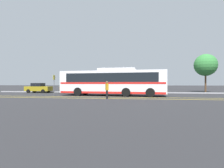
{
  "coord_description": "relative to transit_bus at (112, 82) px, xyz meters",
  "views": [
    {
      "loc": [
        2.33,
        -21.4,
        1.49
      ],
      "look_at": [
        -0.63,
        -0.44,
        1.42
      ],
      "focal_mm": 28.0,
      "sensor_mm": 36.0,
      "label": 1
    }
  ],
  "objects": [
    {
      "name": "transit_bus",
      "position": [
        0.0,
        0.0,
        0.0
      ],
      "size": [
        13.14,
        3.65,
        3.31
      ],
      "rotation": [
        0.0,
        0.0,
        1.48
      ],
      "color": "silver",
      "rests_on": "ground_plane"
    },
    {
      "name": "pedestrian_0",
      "position": [
        0.07,
        -4.15,
        -0.75
      ],
      "size": [
        0.39,
        0.47,
        1.71
      ],
      "rotation": [
        0.0,
        0.0,
        5.18
      ],
      "color": "black",
      "rests_on": "ground_plane"
    },
    {
      "name": "curb_strip",
      "position": [
        -0.01,
        6.44,
        -1.64
      ],
      "size": [
        40.68,
        0.36,
        0.15
      ],
      "primitive_type": "cube",
      "color": "#99999E",
      "rests_on": "ground_plane"
    },
    {
      "name": "ground_plane",
      "position": [
        0.61,
        0.45,
        -1.72
      ],
      "size": [
        220.0,
        220.0,
        0.0
      ],
      "primitive_type": "plane",
      "color": "#262628"
    },
    {
      "name": "lane_strip_0",
      "position": [
        -0.01,
        -2.2,
        -1.71
      ],
      "size": [
        32.68,
        0.2,
        0.01
      ],
      "primitive_type": "cube",
      "rotation": [
        0.0,
        0.0,
        1.57
      ],
      "color": "gold",
      "rests_on": "ground_plane"
    },
    {
      "name": "bus_stop_sign",
      "position": [
        -7.12,
        -0.7,
        -0.11
      ],
      "size": [
        0.07,
        0.4,
        2.55
      ],
      "rotation": [
        0.0,
        0.0,
        1.48
      ],
      "color": "#59595E",
      "rests_on": "ground_plane"
    },
    {
      "name": "parked_car_1",
      "position": [
        -6.63,
        5.08,
        -1.01
      ],
      "size": [
        4.22,
        1.93,
        1.38
      ],
      "rotation": [
        0.0,
        0.0,
        1.56
      ],
      "color": "#4C3823",
      "rests_on": "ground_plane"
    },
    {
      "name": "tree_0",
      "position": [
        14.66,
        10.88,
        2.92
      ],
      "size": [
        3.76,
        3.76,
        6.53
      ],
      "color": "#513823",
      "rests_on": "ground_plane"
    },
    {
      "name": "parked_car_0",
      "position": [
        -12.56,
        4.96,
        -0.94
      ],
      "size": [
        3.94,
        1.89,
        1.55
      ],
      "rotation": [
        0.0,
        0.0,
        -1.56
      ],
      "color": "olive",
      "rests_on": "ground_plane"
    },
    {
      "name": "lane_strip_1",
      "position": [
        -0.01,
        -3.94,
        -1.71
      ],
      "size": [
        32.68,
        0.2,
        0.01
      ],
      "primitive_type": "cube",
      "rotation": [
        0.0,
        0.0,
        1.57
      ],
      "color": "gold",
      "rests_on": "ground_plane"
    },
    {
      "name": "parked_car_2",
      "position": [
        -0.24,
        4.96,
        -0.96
      ],
      "size": [
        4.6,
        2.27,
        1.53
      ],
      "rotation": [
        0.0,
        0.0,
        -1.65
      ],
      "color": "#4C3823",
      "rests_on": "ground_plane"
    }
  ]
}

